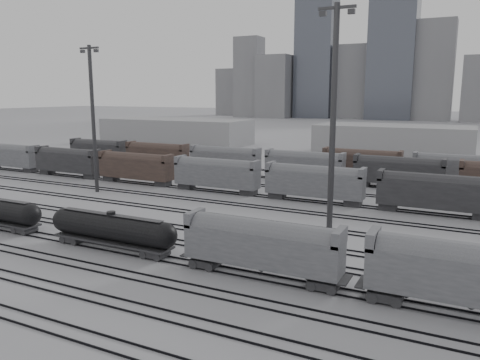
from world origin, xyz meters
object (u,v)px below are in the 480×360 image
at_px(tank_car_b, 112,229).
at_px(hopper_car_a, 262,243).
at_px(hopper_car_b, 474,273).
at_px(light_mast_c, 333,117).

distance_m(tank_car_b, hopper_car_a, 17.26).
bearing_deg(hopper_car_b, tank_car_b, 180.00).
xyz_separation_m(hopper_car_a, light_mast_c, (1.97, 14.99, 10.49)).
height_order(tank_car_b, light_mast_c, light_mast_c).
distance_m(hopper_car_a, light_mast_c, 18.40).
xyz_separation_m(tank_car_b, hopper_car_a, (17.23, 0.00, 0.92)).
relative_size(hopper_car_a, light_mast_c, 0.56).
bearing_deg(hopper_car_a, tank_car_b, 180.00).
xyz_separation_m(hopper_car_a, hopper_car_b, (16.94, 0.00, 0.18)).
bearing_deg(tank_car_b, hopper_car_b, 0.00).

